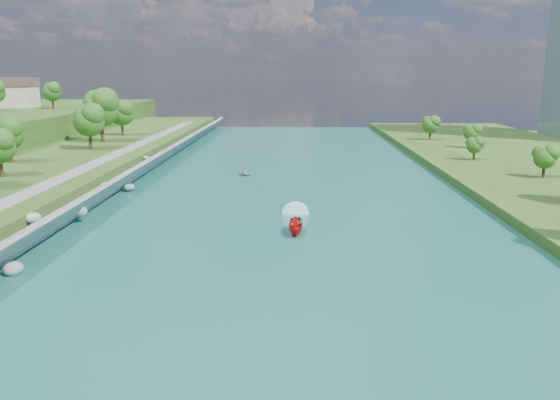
{
  "coord_description": "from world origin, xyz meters",
  "views": [
    {
      "loc": [
        1.19,
        -54.53,
        18.09
      ],
      "look_at": [
        -0.7,
        13.33,
        2.5
      ],
      "focal_mm": 35.0,
      "sensor_mm": 36.0,
      "label": 1
    }
  ],
  "objects": [
    {
      "name": "raft",
      "position": [
        -7.94,
        43.58,
        0.46
      ],
      "size": [
        3.41,
        3.29,
        1.63
      ],
      "rotation": [
        0.0,
        0.0,
        0.9
      ],
      "color": "gray",
      "rests_on": "river_water"
    },
    {
      "name": "riverside_path",
      "position": [
        -32.5,
        20.0,
        3.55
      ],
      "size": [
        3.0,
        200.0,
        0.1
      ],
      "primitive_type": "cube",
      "color": "gray",
      "rests_on": "berm_west"
    },
    {
      "name": "trees_ridge",
      "position": [
        -74.24,
        85.13,
        13.92
      ],
      "size": [
        22.71,
        44.51,
        10.91
      ],
      "color": "#1D5516",
      "rests_on": "ridge_west"
    },
    {
      "name": "ground",
      "position": [
        0.0,
        0.0,
        0.0
      ],
      "size": [
        260.0,
        260.0,
        0.0
      ],
      "primitive_type": "plane",
      "color": "#2D5119",
      "rests_on": "ground"
    },
    {
      "name": "river_water",
      "position": [
        0.0,
        20.0,
        0.05
      ],
      "size": [
        55.0,
        240.0,
        0.1
      ],
      "primitive_type": "cube",
      "color": "#185E5C",
      "rests_on": "ground"
    },
    {
      "name": "riprap_bank",
      "position": [
        -25.85,
        18.99,
        1.8
      ],
      "size": [
        3.94,
        236.0,
        4.17
      ],
      "color": "slate",
      "rests_on": "ground"
    },
    {
      "name": "motorboat",
      "position": [
        1.3,
        7.73,
        0.83
      ],
      "size": [
        3.6,
        19.02,
        1.91
      ],
      "rotation": [
        0.0,
        0.0,
        3.11
      ],
      "color": "red",
      "rests_on": "river_water"
    }
  ]
}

